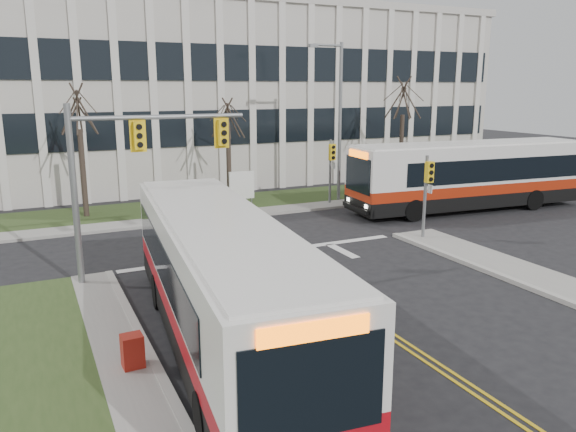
# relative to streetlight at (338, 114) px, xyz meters

# --- Properties ---
(ground) EXTENTS (120.00, 120.00, 0.00)m
(ground) POSITION_rel_streetlight_xyz_m (-8.03, -16.20, -5.19)
(ground) COLOR black
(ground) RESTS_ON ground
(sidewalk_cross) EXTENTS (44.00, 1.60, 0.14)m
(sidewalk_cross) POSITION_rel_streetlight_xyz_m (-3.03, -1.00, -5.12)
(sidewalk_cross) COLOR #9E9B93
(sidewalk_cross) RESTS_ON ground
(building_lawn) EXTENTS (44.00, 5.00, 0.12)m
(building_lawn) POSITION_rel_streetlight_xyz_m (-3.03, 1.80, -5.13)
(building_lawn) COLOR #30451D
(building_lawn) RESTS_ON ground
(office_building) EXTENTS (40.00, 16.00, 12.00)m
(office_building) POSITION_rel_streetlight_xyz_m (-3.03, 13.80, 0.81)
(office_building) COLOR #B8B2AA
(office_building) RESTS_ON ground
(mast_arm_signal) EXTENTS (6.11, 0.38, 6.20)m
(mast_arm_signal) POSITION_rel_streetlight_xyz_m (-13.65, -9.04, -0.94)
(mast_arm_signal) COLOR slate
(mast_arm_signal) RESTS_ON ground
(signal_pole_near) EXTENTS (0.34, 0.39, 3.80)m
(signal_pole_near) POSITION_rel_streetlight_xyz_m (-0.83, -9.30, -2.69)
(signal_pole_near) COLOR slate
(signal_pole_near) RESTS_ON ground
(signal_pole_far) EXTENTS (0.34, 0.39, 3.80)m
(signal_pole_far) POSITION_rel_streetlight_xyz_m (-0.83, -0.80, -2.69)
(signal_pole_far) COLOR slate
(signal_pole_far) RESTS_ON ground
(streetlight) EXTENTS (2.15, 0.25, 9.20)m
(streetlight) POSITION_rel_streetlight_xyz_m (0.00, 0.00, 0.00)
(streetlight) COLOR slate
(streetlight) RESTS_ON ground
(directory_sign) EXTENTS (1.50, 0.12, 2.00)m
(directory_sign) POSITION_rel_streetlight_xyz_m (-5.53, 1.30, -4.02)
(directory_sign) COLOR slate
(directory_sign) RESTS_ON ground
(tree_left) EXTENTS (1.80, 1.80, 7.70)m
(tree_left) POSITION_rel_streetlight_xyz_m (-14.03, 1.80, 0.32)
(tree_left) COLOR #42352B
(tree_left) RESTS_ON ground
(tree_mid) EXTENTS (1.80, 1.80, 6.82)m
(tree_mid) POSITION_rel_streetlight_xyz_m (-6.03, 2.00, -0.31)
(tree_mid) COLOR #42352B
(tree_mid) RESTS_ON ground
(tree_right) EXTENTS (1.80, 1.80, 8.25)m
(tree_right) POSITION_rel_streetlight_xyz_m (5.97, 1.80, 0.71)
(tree_right) COLOR #42352B
(tree_right) RESTS_ON ground
(bus_main) EXTENTS (4.05, 13.01, 3.41)m
(bus_main) POSITION_rel_streetlight_xyz_m (-12.43, -15.40, -3.49)
(bus_main) COLOR silver
(bus_main) RESTS_ON ground
(bus_cross) EXTENTS (13.97, 4.08, 3.67)m
(bus_cross) POSITION_rel_streetlight_xyz_m (5.46, -5.14, -3.36)
(bus_cross) COLOR silver
(bus_cross) RESTS_ON ground
(newspaper_box_red) EXTENTS (0.52, 0.47, 0.95)m
(newspaper_box_red) POSITION_rel_streetlight_xyz_m (-14.83, -15.88, -4.72)
(newspaper_box_red) COLOR maroon
(newspaper_box_red) RESTS_ON ground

